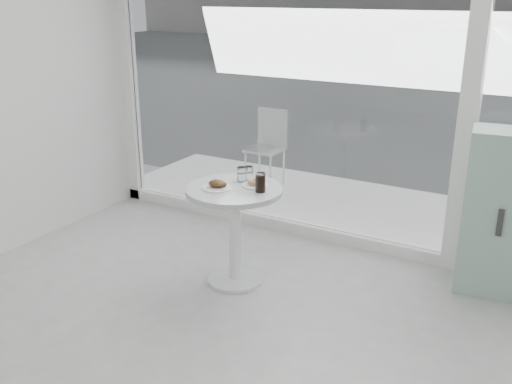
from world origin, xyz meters
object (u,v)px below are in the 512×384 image
Objects in this scene: patio_chair at (268,143)px; car_white at (483,49)px; water_tumbler_a at (242,175)px; cola_glass at (260,183)px; plate_fritter at (218,185)px; water_tumbler_b at (249,174)px; mint_cabinet at (504,214)px; plate_donut at (255,183)px; main_table at (235,215)px.

patio_chair is 10.19m from car_white.
water_tumbler_a is 0.28m from cola_glass.
water_tumbler_b is at bearing 71.69° from plate_fritter.
patio_chair is at bearing -174.48° from car_white.
car_white reaches higher than mint_cabinet.
cola_glass is at bearing -44.54° from plate_donut.
plate_donut is at bearing 44.41° from main_table.
cola_glass is (1.05, -2.04, 0.30)m from patio_chair.
main_table is 0.90× the size of patio_chair.
water_tumbler_a is (0.22, -12.07, 0.08)m from car_white.
water_tumbler_a is 0.06m from water_tumbler_b.
cola_glass is (0.10, -0.10, 0.05)m from plate_donut.
patio_chair is at bearing 112.17° from main_table.
mint_cabinet is 11.21× the size of water_tumbler_b.
car_white is at bearing 91.02° from water_tumbler_a.
car_white is at bearing 90.71° from plate_fritter.
patio_chair is 2.28m from plate_fritter.
water_tumbler_a reaches higher than plate_fritter.
main_table is 0.63× the size of mint_cabinet.
plate_fritter is (-1.86, -0.95, 0.18)m from mint_cabinet.
water_tumbler_a is (0.06, 0.24, 0.02)m from plate_fritter.
mint_cabinet is 0.28× the size of car_white.
water_tumbler_a is 1.03× the size of water_tumbler_b.
plate_fritter is at bearing -108.31° from water_tumbler_b.
plate_donut is at bearing 135.46° from cola_glass.
car_white is 21.31× the size of plate_donut.
mint_cabinet is 6.07× the size of plate_donut.
plate_donut is (0.36, -12.12, 0.05)m from car_white.
patio_chair reaches higher than plate_fritter.
car_white reaches higher than water_tumbler_a.
mint_cabinet is 2.09m from plate_fritter.
main_table is at bearing -161.34° from mint_cabinet.
water_tumbler_b is (-1.76, -0.66, 0.20)m from mint_cabinet.
car_white reaches higher than patio_chair.
mint_cabinet is 2.86m from patio_chair.
water_tumbler_b is at bearing 138.14° from cola_glass.
water_tumbler_a is (-0.14, 0.04, 0.03)m from plate_donut.
water_tumbler_b is (0.00, 0.20, 0.27)m from main_table.
mint_cabinet reaches higher than cola_glass.
patio_chair is (-0.84, 2.05, -0.01)m from main_table.
cola_glass is (0.21, -0.19, 0.02)m from water_tumbler_b.
plate_fritter is at bearing -170.43° from car_white.
car_white reaches higher than plate_donut.
water_tumbler_a is at bearing 164.22° from plate_donut.
water_tumbler_a is 0.80× the size of cola_glass.
cola_glass is at bearing -158.74° from mint_cabinet.
patio_chair is 0.20× the size of car_white.
plate_donut is 1.85× the size of water_tumbler_b.
mint_cabinet is at bearing -161.11° from car_white.
water_tumbler_b reaches higher than plate_fritter.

